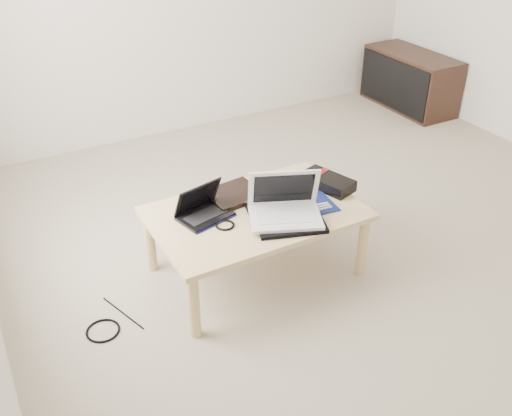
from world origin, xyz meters
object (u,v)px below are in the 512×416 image
coffee_table (256,219)px  netbook (203,210)px  white_laptop (285,207)px  gpu_box (327,182)px  media_cabinet (409,81)px

coffee_table → netbook: (-0.26, 0.09, 0.09)m
white_laptop → gpu_box: size_ratio=1.31×
coffee_table → media_cabinet: 2.87m
media_cabinet → white_laptop: size_ratio=2.08×
media_cabinet → coffee_table: bearing=-148.5°
media_cabinet → white_laptop: (-2.35, -1.64, 0.22)m
media_cabinet → gpu_box: media_cabinet is taller
gpu_box → coffee_table: bearing=-176.5°
coffee_table → netbook: bearing=162.0°
netbook → gpu_box: 0.75m
coffee_table → white_laptop: (0.09, -0.14, 0.12)m
netbook → white_laptop: white_laptop is taller
media_cabinet → netbook: size_ratio=2.98×
white_laptop → media_cabinet: bearing=34.9°
coffee_table → white_laptop: white_laptop is taller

